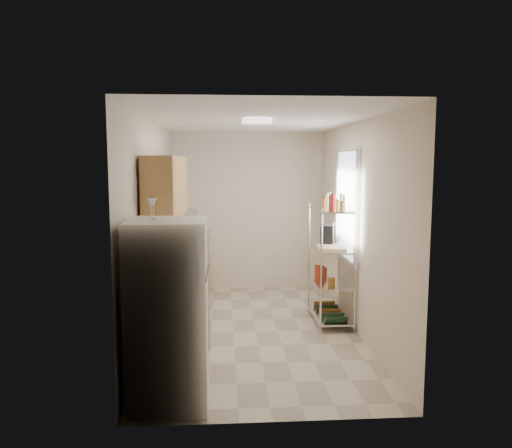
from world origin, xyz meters
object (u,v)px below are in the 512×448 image
Objects in this scene: refrigerator at (169,313)px; espresso_machine at (327,234)px; rice_cooker at (178,250)px; cutting_board at (331,247)px; frying_pan_large at (180,252)px.

refrigerator is 5.60× the size of espresso_machine.
rice_cooker reaches higher than cutting_board.
refrigerator is 7.08× the size of frying_pan_large.
frying_pan_large is 0.53× the size of cutting_board.
espresso_machine is at bearing 50.67° from refrigerator.
cutting_board is at bearing 46.87° from refrigerator.
rice_cooker is 1.97m from espresso_machine.
rice_cooker is at bearing 177.50° from cutting_board.
refrigerator is at bearing -70.44° from frying_pan_large.
rice_cooker is 0.91× the size of espresso_machine.
espresso_machine is at bearing 88.71° from cutting_board.
refrigerator is at bearing -133.13° from cutting_board.
cutting_board is 1.49× the size of espresso_machine.
rice_cooker is at bearing -157.51° from espresso_machine.
cutting_board reaches higher than frying_pan_large.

